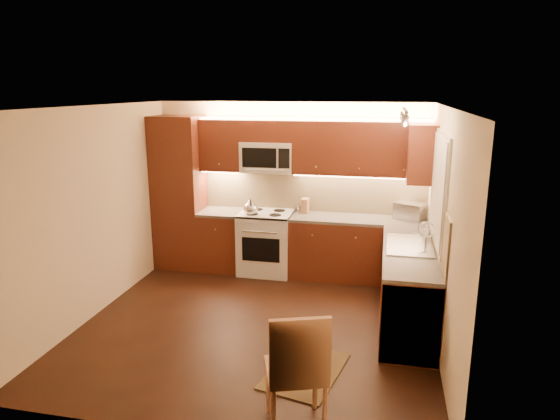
% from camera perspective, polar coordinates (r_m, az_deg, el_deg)
% --- Properties ---
extents(floor, '(4.00, 4.00, 0.01)m').
position_cam_1_polar(floor, '(6.01, -2.55, -12.83)').
color(floor, black).
rests_on(floor, ground).
extents(ceiling, '(4.00, 4.00, 0.01)m').
position_cam_1_polar(ceiling, '(5.38, -2.84, 11.72)').
color(ceiling, beige).
rests_on(ceiling, ground).
extents(wall_back, '(4.00, 0.01, 2.50)m').
position_cam_1_polar(wall_back, '(7.47, 1.19, 2.66)').
color(wall_back, beige).
rests_on(wall_back, ground).
extents(wall_front, '(4.00, 0.01, 2.50)m').
position_cam_1_polar(wall_front, '(3.77, -10.49, -8.98)').
color(wall_front, beige).
rests_on(wall_front, ground).
extents(wall_left, '(0.01, 4.00, 2.50)m').
position_cam_1_polar(wall_left, '(6.36, -20.40, -0.19)').
color(wall_left, beige).
rests_on(wall_left, ground).
extents(wall_right, '(0.01, 4.00, 2.50)m').
position_cam_1_polar(wall_right, '(5.43, 18.20, -2.33)').
color(wall_right, beige).
rests_on(wall_right, ground).
extents(pantry, '(0.70, 0.60, 2.30)m').
position_cam_1_polar(pantry, '(7.69, -11.42, 1.95)').
color(pantry, '#41170E').
rests_on(pantry, floor).
extents(base_cab_back_left, '(0.62, 0.60, 0.86)m').
position_cam_1_polar(base_cab_back_left, '(7.63, -6.60, -3.54)').
color(base_cab_back_left, '#41170E').
rests_on(base_cab_back_left, floor).
extents(counter_back_left, '(0.62, 0.60, 0.04)m').
position_cam_1_polar(counter_back_left, '(7.51, -6.69, -0.26)').
color(counter_back_left, '#393634').
rests_on(counter_back_left, base_cab_back_left).
extents(base_cab_back_right, '(1.92, 0.60, 0.86)m').
position_cam_1_polar(base_cab_back_right, '(7.27, 8.81, -4.51)').
color(base_cab_back_right, '#41170E').
rests_on(base_cab_back_right, floor).
extents(counter_back_right, '(1.92, 0.60, 0.04)m').
position_cam_1_polar(counter_back_right, '(7.14, 8.94, -1.08)').
color(counter_back_right, '#393634').
rests_on(counter_back_right, base_cab_back_right).
extents(base_cab_right, '(0.60, 2.00, 0.86)m').
position_cam_1_polar(base_cab_right, '(6.05, 14.38, -8.64)').
color(base_cab_right, '#41170E').
rests_on(base_cab_right, floor).
extents(counter_right, '(0.60, 2.00, 0.04)m').
position_cam_1_polar(counter_right, '(5.89, 14.64, -4.59)').
color(counter_right, '#393634').
rests_on(counter_right, base_cab_right).
extents(dishwasher, '(0.58, 0.60, 0.84)m').
position_cam_1_polar(dishwasher, '(5.41, 14.64, -11.44)').
color(dishwasher, silver).
rests_on(dishwasher, floor).
extents(backsplash_back, '(3.30, 0.02, 0.60)m').
position_cam_1_polar(backsplash_back, '(7.41, 3.83, 2.15)').
color(backsplash_back, tan).
rests_on(backsplash_back, wall_back).
extents(backsplash_right, '(0.02, 2.00, 0.60)m').
position_cam_1_polar(backsplash_right, '(5.83, 17.68, -1.72)').
color(backsplash_right, tan).
rests_on(backsplash_right, wall_right).
extents(upper_cab_back_left, '(0.62, 0.35, 0.75)m').
position_cam_1_polar(upper_cab_back_left, '(7.45, -6.60, 7.41)').
color(upper_cab_back_left, '#41170E').
rests_on(upper_cab_back_left, wall_back).
extents(upper_cab_back_right, '(1.92, 0.35, 0.75)m').
position_cam_1_polar(upper_cab_back_right, '(7.08, 9.30, 6.98)').
color(upper_cab_back_right, '#41170E').
rests_on(upper_cab_back_right, wall_back).
extents(upper_cab_bridge, '(0.76, 0.35, 0.31)m').
position_cam_1_polar(upper_cab_bridge, '(7.24, -1.40, 9.06)').
color(upper_cab_bridge, '#41170E').
rests_on(upper_cab_bridge, wall_back).
extents(upper_cab_right_corner, '(0.35, 0.50, 0.75)m').
position_cam_1_polar(upper_cab_right_corner, '(6.66, 15.90, 6.22)').
color(upper_cab_right_corner, '#41170E').
rests_on(upper_cab_right_corner, wall_right).
extents(stove, '(0.76, 0.65, 0.92)m').
position_cam_1_polar(stove, '(7.42, -1.60, -3.73)').
color(stove, silver).
rests_on(stove, floor).
extents(microwave, '(0.76, 0.38, 0.44)m').
position_cam_1_polar(microwave, '(7.27, -1.41, 6.10)').
color(microwave, silver).
rests_on(microwave, wall_back).
extents(window_frame, '(0.03, 1.44, 1.24)m').
position_cam_1_polar(window_frame, '(5.88, 17.78, 2.42)').
color(window_frame, silver).
rests_on(window_frame, wall_right).
extents(window_blinds, '(0.02, 1.36, 1.16)m').
position_cam_1_polar(window_blinds, '(5.88, 17.59, 2.43)').
color(window_blinds, silver).
rests_on(window_blinds, wall_right).
extents(sink, '(0.52, 0.86, 0.15)m').
position_cam_1_polar(sink, '(6.01, 14.64, -3.28)').
color(sink, silver).
rests_on(sink, counter_right).
extents(faucet, '(0.20, 0.04, 0.30)m').
position_cam_1_polar(faucet, '(6.00, 16.40, -2.68)').
color(faucet, silver).
rests_on(faucet, counter_right).
extents(track_light_bar, '(0.04, 1.20, 0.03)m').
position_cam_1_polar(track_light_bar, '(5.61, 14.08, 11.01)').
color(track_light_bar, silver).
rests_on(track_light_bar, ceiling).
extents(kettle, '(0.27, 0.27, 0.24)m').
position_cam_1_polar(kettle, '(7.14, -3.41, 0.40)').
color(kettle, silver).
rests_on(kettle, stove).
extents(toaster_oven, '(0.47, 0.43, 0.23)m').
position_cam_1_polar(toaster_oven, '(7.22, 14.66, -0.09)').
color(toaster_oven, silver).
rests_on(toaster_oven, counter_back_right).
extents(knife_block, '(0.11, 0.17, 0.22)m').
position_cam_1_polar(knife_block, '(7.33, 2.87, 0.49)').
color(knife_block, '#AF764F').
rests_on(knife_block, counter_back_right).
extents(spice_jar_a, '(0.06, 0.06, 0.10)m').
position_cam_1_polar(spice_jar_a, '(7.45, 2.26, 0.26)').
color(spice_jar_a, silver).
rests_on(spice_jar_a, counter_back_right).
extents(spice_jar_b, '(0.06, 0.06, 0.10)m').
position_cam_1_polar(spice_jar_b, '(7.45, 2.15, 0.25)').
color(spice_jar_b, brown).
rests_on(spice_jar_b, counter_back_right).
extents(spice_jar_c, '(0.05, 0.05, 0.11)m').
position_cam_1_polar(spice_jar_c, '(7.41, 2.16, 0.21)').
color(spice_jar_c, silver).
rests_on(spice_jar_c, counter_back_right).
extents(spice_jar_d, '(0.06, 0.06, 0.09)m').
position_cam_1_polar(spice_jar_d, '(7.42, 2.50, 0.14)').
color(spice_jar_d, '#AE8634').
rests_on(spice_jar_d, counter_back_right).
extents(soap_bottle, '(0.10, 0.10, 0.17)m').
position_cam_1_polar(soap_bottle, '(6.35, 16.41, -2.39)').
color(soap_bottle, silver).
rests_on(soap_bottle, counter_right).
extents(rug, '(0.83, 1.07, 0.01)m').
position_cam_1_polar(rug, '(5.11, 2.90, -17.92)').
color(rug, black).
rests_on(rug, floor).
extents(dining_chair, '(0.59, 0.59, 1.06)m').
position_cam_1_polar(dining_chair, '(4.16, 1.79, -17.58)').
color(dining_chair, '#AF764F').
rests_on(dining_chair, floor).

